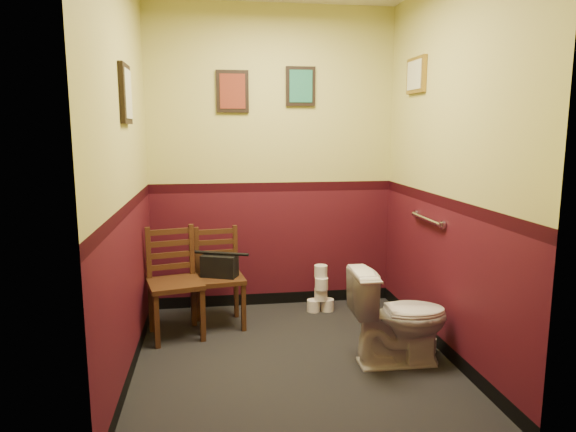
% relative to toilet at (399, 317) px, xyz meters
% --- Properties ---
extents(floor, '(2.20, 2.40, 0.00)m').
position_rel_toilet_xyz_m(floor, '(-0.72, 0.16, -0.34)').
color(floor, black).
rests_on(floor, ground).
extents(wall_back, '(2.20, 0.00, 2.70)m').
position_rel_toilet_xyz_m(wall_back, '(-0.72, 1.36, 1.01)').
color(wall_back, '#410E18').
rests_on(wall_back, ground).
extents(wall_front, '(2.20, 0.00, 2.70)m').
position_rel_toilet_xyz_m(wall_front, '(-0.72, -1.04, 1.01)').
color(wall_front, '#410E18').
rests_on(wall_front, ground).
extents(wall_left, '(0.00, 2.40, 2.70)m').
position_rel_toilet_xyz_m(wall_left, '(-1.82, 0.16, 1.01)').
color(wall_left, '#410E18').
rests_on(wall_left, ground).
extents(wall_right, '(0.00, 2.40, 2.70)m').
position_rel_toilet_xyz_m(wall_right, '(0.38, 0.16, 1.01)').
color(wall_right, '#410E18').
rests_on(wall_right, ground).
extents(grab_bar, '(0.05, 0.56, 0.06)m').
position_rel_toilet_xyz_m(grab_bar, '(0.35, 0.41, 0.61)').
color(grab_bar, silver).
rests_on(grab_bar, wall_right).
extents(framed_print_back_a, '(0.28, 0.04, 0.36)m').
position_rel_toilet_xyz_m(framed_print_back_a, '(-1.07, 1.33, 1.61)').
color(framed_print_back_a, black).
rests_on(framed_print_back_a, wall_back).
extents(framed_print_back_b, '(0.26, 0.04, 0.34)m').
position_rel_toilet_xyz_m(framed_print_back_b, '(-0.47, 1.33, 1.66)').
color(framed_print_back_b, black).
rests_on(framed_print_back_b, wall_back).
extents(framed_print_left, '(0.04, 0.30, 0.38)m').
position_rel_toilet_xyz_m(framed_print_left, '(-1.80, 0.26, 1.51)').
color(framed_print_left, black).
rests_on(framed_print_left, wall_left).
extents(framed_print_right, '(0.04, 0.34, 0.28)m').
position_rel_toilet_xyz_m(framed_print_right, '(0.36, 0.76, 1.71)').
color(framed_print_right, olive).
rests_on(framed_print_right, wall_right).
extents(toilet, '(0.69, 0.40, 0.67)m').
position_rel_toilet_xyz_m(toilet, '(0.00, 0.00, 0.00)').
color(toilet, white).
rests_on(toilet, floor).
extents(toilet_brush, '(0.11, 0.11, 0.38)m').
position_rel_toilet_xyz_m(toilet_brush, '(0.29, 0.14, -0.27)').
color(toilet_brush, silver).
rests_on(toilet_brush, floor).
extents(chair_left, '(0.48, 0.48, 0.86)m').
position_rel_toilet_xyz_m(chair_left, '(-1.58, 0.74, 0.10)').
color(chair_left, '#462715').
rests_on(chair_left, floor).
extents(chair_right, '(0.43, 0.43, 0.82)m').
position_rel_toilet_xyz_m(chair_right, '(-1.23, 0.91, 0.07)').
color(chair_right, '#462715').
rests_on(chair_right, floor).
extents(handbag, '(0.32, 0.24, 0.21)m').
position_rel_toilet_xyz_m(handbag, '(-1.22, 0.88, 0.18)').
color(handbag, black).
rests_on(handbag, chair_right).
extents(tp_stack, '(0.24, 0.15, 0.43)m').
position_rel_toilet_xyz_m(tp_stack, '(-0.32, 1.09, -0.15)').
color(tp_stack, silver).
rests_on(tp_stack, floor).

